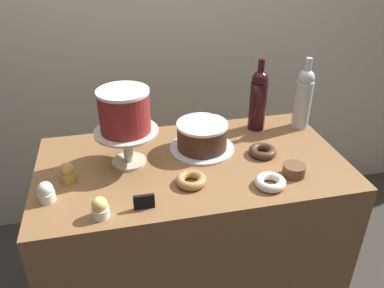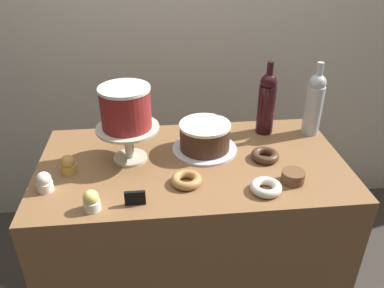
{
  "view_description": "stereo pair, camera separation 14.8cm",
  "coord_description": "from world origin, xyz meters",
  "px_view_note": "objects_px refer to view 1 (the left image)",
  "views": [
    {
      "loc": [
        -0.28,
        -1.26,
        1.71
      ],
      "look_at": [
        0.0,
        0.0,
        0.97
      ],
      "focal_mm": 36.03,
      "sensor_mm": 36.0,
      "label": 1
    },
    {
      "loc": [
        -0.13,
        -1.28,
        1.71
      ],
      "look_at": [
        0.0,
        0.0,
        0.97
      ],
      "focal_mm": 36.03,
      "sensor_mm": 36.0,
      "label": 2
    }
  ],
  "objects_px": {
    "cupcake_lemon": "(100,208)",
    "cookie_stack": "(294,170)",
    "donut_sugar": "(270,182)",
    "cupcake_vanilla": "(46,192)",
    "price_sign_chalkboard": "(144,202)",
    "donut_chocolate": "(263,151)",
    "chocolate_round_cake": "(202,135)",
    "cake_stand_pedestal": "(127,141)",
    "wine_bottle_clear": "(303,98)",
    "white_layer_cake": "(124,111)",
    "wine_bottle_dark_red": "(258,99)",
    "donut_maple": "(191,180)",
    "cupcake_caramel": "(68,173)"
  },
  "relations": [
    {
      "from": "cupcake_lemon",
      "to": "cookie_stack",
      "type": "distance_m",
      "value": 0.71
    },
    {
      "from": "donut_sugar",
      "to": "cupcake_lemon",
      "type": "bearing_deg",
      "value": -176.38
    },
    {
      "from": "cupcake_vanilla",
      "to": "donut_sugar",
      "type": "distance_m",
      "value": 0.78
    },
    {
      "from": "price_sign_chalkboard",
      "to": "donut_chocolate",
      "type": "bearing_deg",
      "value": 24.88
    },
    {
      "from": "chocolate_round_cake",
      "to": "cookie_stack",
      "type": "relative_size",
      "value": 2.49
    },
    {
      "from": "cupcake_vanilla",
      "to": "cake_stand_pedestal",
      "type": "bearing_deg",
      "value": 31.81
    },
    {
      "from": "chocolate_round_cake",
      "to": "cookie_stack",
      "type": "distance_m",
      "value": 0.39
    },
    {
      "from": "chocolate_round_cake",
      "to": "wine_bottle_clear",
      "type": "distance_m",
      "value": 0.51
    },
    {
      "from": "cupcake_lemon",
      "to": "price_sign_chalkboard",
      "type": "xyz_separation_m",
      "value": [
        0.14,
        0.01,
        -0.01
      ]
    },
    {
      "from": "wine_bottle_clear",
      "to": "white_layer_cake",
      "type": "bearing_deg",
      "value": -169.8
    },
    {
      "from": "cupcake_vanilla",
      "to": "donut_chocolate",
      "type": "bearing_deg",
      "value": 8.56
    },
    {
      "from": "white_layer_cake",
      "to": "chocolate_round_cake",
      "type": "relative_size",
      "value": 0.92
    },
    {
      "from": "cake_stand_pedestal",
      "to": "wine_bottle_dark_red",
      "type": "height_order",
      "value": "wine_bottle_dark_red"
    },
    {
      "from": "donut_maple",
      "to": "price_sign_chalkboard",
      "type": "height_order",
      "value": "price_sign_chalkboard"
    },
    {
      "from": "cupcake_lemon",
      "to": "donut_sugar",
      "type": "bearing_deg",
      "value": 3.62
    },
    {
      "from": "cupcake_caramel",
      "to": "donut_chocolate",
      "type": "relative_size",
      "value": 0.66
    },
    {
      "from": "cake_stand_pedestal",
      "to": "donut_maple",
      "type": "distance_m",
      "value": 0.29
    },
    {
      "from": "cupcake_caramel",
      "to": "wine_bottle_clear",
      "type": "bearing_deg",
      "value": 11.99
    },
    {
      "from": "white_layer_cake",
      "to": "cupcake_caramel",
      "type": "bearing_deg",
      "value": -161.91
    },
    {
      "from": "cupcake_vanilla",
      "to": "cookie_stack",
      "type": "distance_m",
      "value": 0.88
    },
    {
      "from": "price_sign_chalkboard",
      "to": "cupcake_caramel",
      "type": "bearing_deg",
      "value": 139.32
    },
    {
      "from": "cupcake_lemon",
      "to": "wine_bottle_clear",
      "type": "bearing_deg",
      "value": 26.14
    },
    {
      "from": "white_layer_cake",
      "to": "donut_maple",
      "type": "xyz_separation_m",
      "value": [
        0.21,
        -0.19,
        -0.21
      ]
    },
    {
      "from": "chocolate_round_cake",
      "to": "donut_chocolate",
      "type": "bearing_deg",
      "value": -22.74
    },
    {
      "from": "wine_bottle_clear",
      "to": "cupcake_vanilla",
      "type": "distance_m",
      "value": 1.14
    },
    {
      "from": "cupcake_caramel",
      "to": "donut_maple",
      "type": "bearing_deg",
      "value": -15.14
    },
    {
      "from": "white_layer_cake",
      "to": "wine_bottle_dark_red",
      "type": "distance_m",
      "value": 0.62
    },
    {
      "from": "cupcake_vanilla",
      "to": "donut_chocolate",
      "type": "height_order",
      "value": "cupcake_vanilla"
    },
    {
      "from": "wine_bottle_clear",
      "to": "cookie_stack",
      "type": "distance_m",
      "value": 0.43
    },
    {
      "from": "wine_bottle_clear",
      "to": "cupcake_vanilla",
      "type": "xyz_separation_m",
      "value": [
        -1.08,
        -0.32,
        -0.11
      ]
    },
    {
      "from": "cookie_stack",
      "to": "donut_maple",
      "type": "bearing_deg",
      "value": 175.65
    },
    {
      "from": "donut_sugar",
      "to": "donut_maple",
      "type": "relative_size",
      "value": 1.0
    },
    {
      "from": "chocolate_round_cake",
      "to": "wine_bottle_clear",
      "type": "xyz_separation_m",
      "value": [
        0.49,
        0.1,
        0.08
      ]
    },
    {
      "from": "wine_bottle_clear",
      "to": "chocolate_round_cake",
      "type": "bearing_deg",
      "value": -168.21
    },
    {
      "from": "cake_stand_pedestal",
      "to": "donut_chocolate",
      "type": "xyz_separation_m",
      "value": [
        0.53,
        -0.06,
        -0.08
      ]
    },
    {
      "from": "cake_stand_pedestal",
      "to": "wine_bottle_clear",
      "type": "relative_size",
      "value": 0.75
    },
    {
      "from": "cupcake_lemon",
      "to": "donut_chocolate",
      "type": "distance_m",
      "value": 0.69
    },
    {
      "from": "cake_stand_pedestal",
      "to": "cupcake_lemon",
      "type": "distance_m",
      "value": 0.33
    },
    {
      "from": "chocolate_round_cake",
      "to": "cake_stand_pedestal",
      "type": "bearing_deg",
      "value": -172.38
    },
    {
      "from": "cake_stand_pedestal",
      "to": "donut_maple",
      "type": "bearing_deg",
      "value": -42.63
    },
    {
      "from": "wine_bottle_clear",
      "to": "cupcake_vanilla",
      "type": "bearing_deg",
      "value": -163.43
    },
    {
      "from": "white_layer_cake",
      "to": "donut_sugar",
      "type": "relative_size",
      "value": 1.71
    },
    {
      "from": "cupcake_vanilla",
      "to": "white_layer_cake",
      "type": "bearing_deg",
      "value": 31.81
    },
    {
      "from": "cake_stand_pedestal",
      "to": "cupcake_vanilla",
      "type": "height_order",
      "value": "cake_stand_pedestal"
    },
    {
      "from": "chocolate_round_cake",
      "to": "cupcake_caramel",
      "type": "xyz_separation_m",
      "value": [
        -0.53,
        -0.11,
        -0.03
      ]
    },
    {
      "from": "cupcake_caramel",
      "to": "donut_chocolate",
      "type": "bearing_deg",
      "value": 1.36
    },
    {
      "from": "cookie_stack",
      "to": "price_sign_chalkboard",
      "type": "distance_m",
      "value": 0.57
    },
    {
      "from": "wine_bottle_dark_red",
      "to": "wine_bottle_clear",
      "type": "bearing_deg",
      "value": -8.27
    },
    {
      "from": "donut_chocolate",
      "to": "donut_maple",
      "type": "distance_m",
      "value": 0.35
    },
    {
      "from": "cupcake_caramel",
      "to": "donut_chocolate",
      "type": "distance_m",
      "value": 0.76
    }
  ]
}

